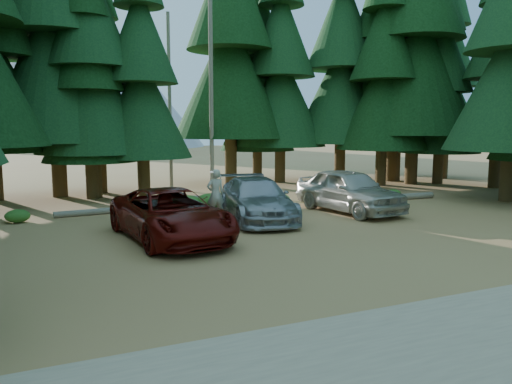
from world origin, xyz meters
The scene contains 20 objects.
ground centered at (0.00, 0.00, 0.00)m, with size 160.00×160.00×0.00m, color #AC7A49.
forest_belt_north centered at (0.00, 15.00, 0.00)m, with size 36.00×7.00×22.00m, color black, non-canonical shape.
snag_front centered at (0.80, 14.50, 6.00)m, with size 0.24×0.24×12.00m, color gray.
snag_back centered at (-1.20, 16.00, 5.00)m, with size 0.20×0.20×10.00m, color gray.
mountain_peak centered at (-2.59, 88.23, 12.71)m, with size 48.00×50.00×28.00m.
red_pickup centered at (-4.49, 3.03, 0.81)m, with size 2.70×5.85×1.63m, color #5C0C07.
silver_minivan_center centered at (-0.59, 5.05, 0.81)m, with size 2.27×5.59×1.62m, color #A6A9AE.
silver_minivan_right centered at (3.74, 5.12, 0.92)m, with size 2.18×5.42×1.85m, color #BDB7A8.
frisbee_player centered at (-2.46, 4.50, 1.19)m, with size 0.67×0.46×1.81m.
log_left centered at (-6.07, 8.74, 0.13)m, with size 0.26×0.26×3.58m, color gray.
log_mid centered at (-0.26, 10.18, 0.13)m, with size 0.27×0.27×3.24m, color gray.
log_right centered at (7.68, 7.00, 0.15)m, with size 0.30×0.30×4.75m, color gray.
shrub_far_left centered at (-4.86, 9.12, 0.29)m, with size 1.06×1.06×0.58m, color #29621D.
shrub_left centered at (-2.40, 8.41, 0.32)m, with size 1.16×1.16×0.64m, color #29621D.
shrub_center_left centered at (-1.43, 8.23, 0.35)m, with size 1.26×1.26×0.69m, color #29621D.
shrub_center_right centered at (0.07, 10.00, 0.27)m, with size 0.98×0.98×0.54m, color #29621D.
shrub_right centered at (1.38, 7.28, 0.34)m, with size 1.25×1.25×0.69m, color #29621D.
shrub_far_right centered at (3.88, 7.94, 0.37)m, with size 1.33×1.33×0.73m, color #29621D.
shrub_edge_west centered at (-9.13, 8.16, 0.25)m, with size 0.91×0.91×0.50m, color #29621D.
shrub_edge_east centered at (8.31, 7.82, 0.21)m, with size 0.78×0.78×0.43m, color #29621D.
Camera 1 is at (-8.34, -12.52, 3.61)m, focal length 35.00 mm.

